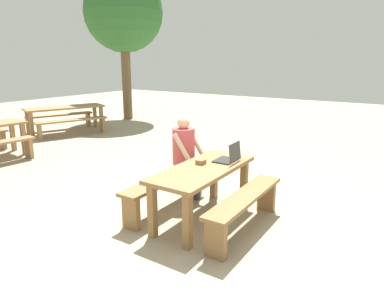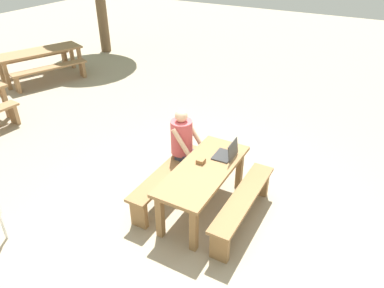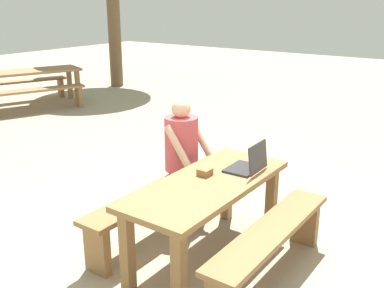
{
  "view_description": "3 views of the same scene",
  "coord_description": "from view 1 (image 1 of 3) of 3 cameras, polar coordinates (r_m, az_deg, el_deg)",
  "views": [
    {
      "loc": [
        -3.64,
        -2.2,
        2.07
      ],
      "look_at": [
        0.12,
        0.25,
        0.97
      ],
      "focal_mm": 32.32,
      "sensor_mm": 36.0,
      "label": 1
    },
    {
      "loc": [
        -3.59,
        -1.8,
        3.53
      ],
      "look_at": [
        0.12,
        0.25,
        0.97
      ],
      "focal_mm": 33.55,
      "sensor_mm": 36.0,
      "label": 2
    },
    {
      "loc": [
        -2.91,
        -1.91,
        2.18
      ],
      "look_at": [
        0.12,
        0.25,
        0.97
      ],
      "focal_mm": 41.94,
      "sensor_mm": 36.0,
      "label": 3
    }
  ],
  "objects": [
    {
      "name": "person_seated",
      "position": [
        5.1,
        -1.08,
        -1.17
      ],
      "size": [
        0.44,
        0.42,
        1.27
      ],
      "color": "#333847",
      "rests_on": "ground"
    },
    {
      "name": "laptop",
      "position": [
        4.71,
        6.15,
        -2.15
      ],
      "size": [
        0.34,
        0.3,
        0.27
      ],
      "rotation": [
        0.0,
        0.0,
        3.17
      ],
      "color": "#2D2D2D",
      "rests_on": "picnic_table_front"
    },
    {
      "name": "tree_left",
      "position": [
        12.63,
        -11.22,
        20.41
      ],
      "size": [
        2.65,
        2.65,
        4.95
      ],
      "color": "brown",
      "rests_on": "ground"
    },
    {
      "name": "picnic_table_front",
      "position": [
        4.5,
        1.83,
        -5.34
      ],
      "size": [
        1.67,
        0.7,
        0.72
      ],
      "color": "olive",
      "rests_on": "ground"
    },
    {
      "name": "small_pouch",
      "position": [
        4.58,
        1.46,
        -2.98
      ],
      "size": [
        0.11,
        0.11,
        0.06
      ],
      "color": "olive",
      "rests_on": "picnic_table_front"
    },
    {
      "name": "bench_distant_south",
      "position": [
        10.13,
        -19.16,
        3.23
      ],
      "size": [
        1.91,
        0.97,
        0.47
      ],
      "rotation": [
        0.0,
        0.0,
        -0.37
      ],
      "color": "#9E754C",
      "rests_on": "ground"
    },
    {
      "name": "bench_far",
      "position": [
        4.9,
        -4.27,
        -6.8
      ],
      "size": [
        1.65,
        0.3,
        0.48
      ],
      "color": "olive",
      "rests_on": "ground"
    },
    {
      "name": "ground_plane",
      "position": [
        4.73,
        1.77,
        -12.21
      ],
      "size": [
        30.0,
        30.0,
        0.0
      ],
      "primitive_type": "plane",
      "color": "tan"
    },
    {
      "name": "picnic_table_distant",
      "position": [
        10.66,
        -20.24,
        5.22
      ],
      "size": [
        2.27,
        1.45,
        0.76
      ],
      "rotation": [
        0.0,
        0.0,
        -0.37
      ],
      "color": "#9E754C",
      "rests_on": "ground"
    },
    {
      "name": "bench_near",
      "position": [
        4.33,
        8.74,
        -9.79
      ],
      "size": [
        1.65,
        0.3,
        0.48
      ],
      "color": "olive",
      "rests_on": "ground"
    },
    {
      "name": "bench_distant_north",
      "position": [
        11.27,
        -20.97,
        4.07
      ],
      "size": [
        1.91,
        0.97,
        0.47
      ],
      "rotation": [
        0.0,
        0.0,
        -0.37
      ],
      "color": "#9E754C",
      "rests_on": "ground"
    }
  ]
}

